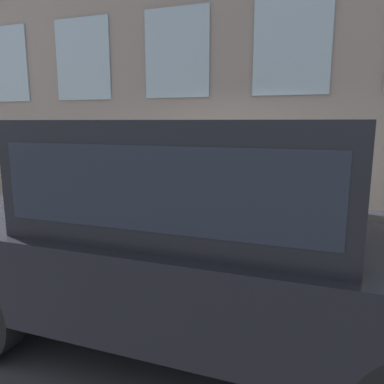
# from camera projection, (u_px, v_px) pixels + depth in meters

# --- Properties ---
(ground_plane) EXTENTS (80.00, 80.00, 0.00)m
(ground_plane) POSITION_uv_depth(u_px,v_px,m) (180.00, 275.00, 4.70)
(ground_plane) COLOR #2D2D30
(sidewalk) EXTENTS (2.38, 60.00, 0.15)m
(sidewalk) POSITION_uv_depth(u_px,v_px,m) (209.00, 241.00, 5.79)
(sidewalk) COLOR #9E9B93
(sidewalk) RESTS_ON ground_plane
(fire_hydrant) EXTENTS (0.34, 0.45, 0.77)m
(fire_hydrant) POSITION_uv_depth(u_px,v_px,m) (217.00, 224.00, 5.02)
(fire_hydrant) COLOR #2D7260
(fire_hydrant) RESTS_ON sidewalk
(person) EXTENTS (0.26, 0.17, 1.08)m
(person) POSITION_uv_depth(u_px,v_px,m) (170.00, 195.00, 5.66)
(person) COLOR #998466
(person) RESTS_ON sidewalk
(parked_car_charcoal_near) EXTENTS (1.94, 5.04, 1.91)m
(parked_car_charcoal_near) POSITION_uv_depth(u_px,v_px,m) (198.00, 224.00, 3.17)
(parked_car_charcoal_near) COLOR black
(parked_car_charcoal_near) RESTS_ON ground_plane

